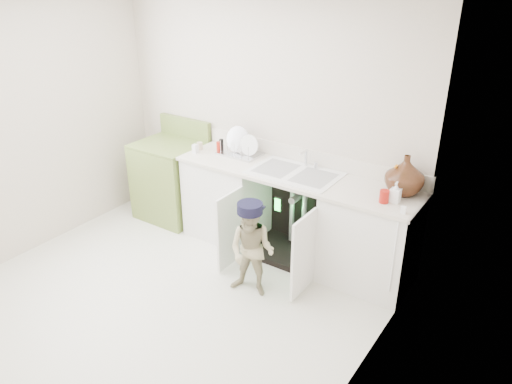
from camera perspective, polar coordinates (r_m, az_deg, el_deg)
ground at (r=4.65m, az=-9.65°, el=-11.54°), size 3.50×3.50×0.00m
room_shell at (r=4.03m, az=-10.91°, el=2.87°), size 6.00×5.50×1.26m
counter_run at (r=4.91m, az=4.72°, el=-2.44°), size 2.44×1.02×1.25m
avocado_stove at (r=5.79m, az=-9.60°, el=1.49°), size 0.71×0.65×1.11m
repair_worker at (r=4.37m, az=-0.48°, el=-6.56°), size 0.48×0.62×0.89m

